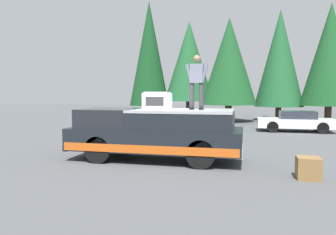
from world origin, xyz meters
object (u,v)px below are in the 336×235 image
at_px(person_on_truck_bed, 197,81).
at_px(parked_car_white, 296,121).
at_px(compressor_unit, 157,101).
at_px(pickup_truck, 156,133).
at_px(wooden_crate, 308,168).

relative_size(person_on_truck_bed, parked_car_white, 0.41).
height_order(compressor_unit, person_on_truck_bed, person_on_truck_bed).
bearing_deg(person_on_truck_bed, pickup_truck, 92.69).
bearing_deg(pickup_truck, compressor_unit, -35.31).
relative_size(compressor_unit, person_on_truck_bed, 0.50).
bearing_deg(wooden_crate, parked_car_white, -6.30).
xyz_separation_m(pickup_truck, wooden_crate, (-1.34, -4.38, -0.59)).
bearing_deg(person_on_truck_bed, compressor_unit, 90.03).
relative_size(pickup_truck, wooden_crate, 9.89).
relative_size(parked_car_white, wooden_crate, 7.32).
height_order(compressor_unit, wooden_crate, compressor_unit).
bearing_deg(wooden_crate, pickup_truck, 72.97).
bearing_deg(compressor_unit, pickup_truck, 144.69).
distance_m(compressor_unit, wooden_crate, 4.85).
distance_m(person_on_truck_bed, parked_car_white, 10.31).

